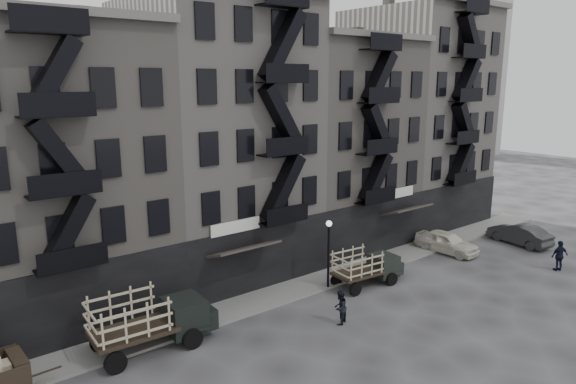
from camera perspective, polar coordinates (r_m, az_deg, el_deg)
ground at (r=27.97m, az=3.55°, el=-13.86°), size 140.00×140.00×0.00m
sidewalk at (r=30.55m, az=-1.26°, el=-11.31°), size 55.00×2.50×0.15m
building_midwest at (r=29.58m, az=-24.51°, el=1.82°), size 10.00×11.35×16.20m
building_center at (r=33.23m, az=-7.72°, el=5.63°), size 10.00×11.35×18.20m
building_mideast at (r=39.38m, az=4.94°, el=5.29°), size 10.00×11.35×16.20m
building_east at (r=46.65m, az=14.03°, el=7.94°), size 10.00×11.35×19.20m
lamp_post at (r=30.57m, az=4.54°, el=-5.89°), size 0.36×0.36×4.28m
stake_truck_west at (r=25.22m, az=-15.08°, el=-13.21°), size 5.87×2.66×2.89m
stake_truck_east at (r=31.92m, az=8.76°, el=-7.96°), size 4.81×2.32×2.34m
car_east at (r=39.19m, az=17.21°, el=-5.33°), size 2.25×4.77×1.58m
car_far at (r=43.09m, az=24.31°, el=-4.29°), size 2.21×4.96×1.58m
pedestrian_mid at (r=27.13m, az=5.80°, el=-12.65°), size 1.08×0.99×1.81m
policeman at (r=38.35m, az=27.94°, el=-6.28°), size 1.30×0.95×2.05m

